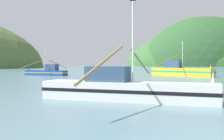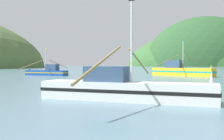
% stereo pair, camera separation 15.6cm
% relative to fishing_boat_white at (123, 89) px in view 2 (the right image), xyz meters
% --- Properties ---
extents(hill_far_center, '(111.53, 89.22, 89.23)m').
position_rel_fishing_boat_white_xyz_m(hill_far_center, '(98.04, 216.28, -0.68)').
color(hill_far_center, '#2D562D').
rests_on(hill_far_center, ground).
extents(hill_mid_left, '(176.87, 141.50, 72.48)m').
position_rel_fishing_boat_white_xyz_m(hill_mid_left, '(118.74, 238.57, -0.68)').
color(hill_mid_left, '#386633').
rests_on(hill_mid_left, ground).
extents(fishing_boat_white, '(10.15, 11.66, 5.92)m').
position_rel_fishing_boat_white_xyz_m(fishing_boat_white, '(0.00, 0.00, 0.00)').
color(fishing_boat_white, white).
rests_on(fishing_boat_white, ground).
extents(fishing_boat_yellow, '(11.48, 10.30, 6.10)m').
position_rel_fishing_boat_white_xyz_m(fishing_boat_yellow, '(13.29, 29.88, 0.26)').
color(fishing_boat_yellow, gold).
rests_on(fishing_boat_yellow, ground).
extents(fishing_boat_blue, '(8.33, 13.71, 5.05)m').
position_rel_fishing_boat_white_xyz_m(fishing_boat_blue, '(-10.47, 34.17, -0.01)').
color(fishing_boat_blue, '#19479E').
rests_on(fishing_boat_blue, ground).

